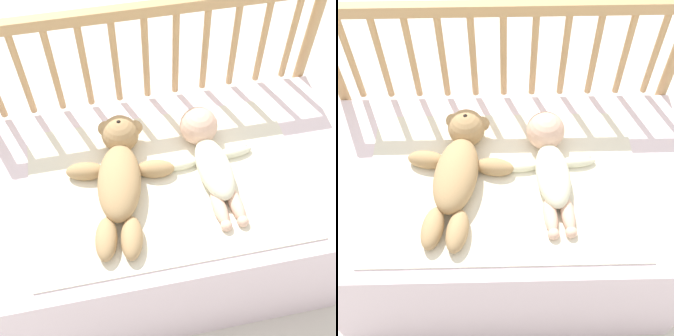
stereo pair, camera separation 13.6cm
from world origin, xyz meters
The scene contains 6 objects.
ground_plane centered at (0.00, 0.00, 0.00)m, with size 12.00×12.00×0.00m, color silver.
crib_mattress centered at (0.00, 0.00, 0.28)m, with size 1.13×0.66×0.55m.
crib_rail centered at (0.00, 0.35, 0.64)m, with size 1.13×0.04×0.91m.
blanket centered at (-0.01, -0.02, 0.56)m, with size 0.81×0.53×0.01m.
teddy_bear centered at (-0.14, 0.01, 0.60)m, with size 0.33×0.47×0.12m.
baby centered at (0.13, 0.03, 0.60)m, with size 0.29×0.41×0.12m.
Camera 1 is at (-0.15, -0.76, 1.73)m, focal length 50.00 mm.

